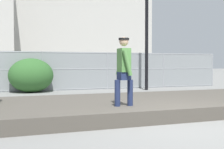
% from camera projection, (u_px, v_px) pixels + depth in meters
% --- Properties ---
extents(ground_plane, '(120.00, 120.00, 0.00)m').
position_uv_depth(ground_plane, '(181.00, 126.00, 6.19)').
color(ground_plane, slate).
extents(gravel_berm, '(16.26, 3.91, 0.31)m').
position_uv_depth(gravel_berm, '(136.00, 105.00, 8.24)').
color(gravel_berm, '#4C473F').
rests_on(gravel_berm, ground_plane).
extents(skateboard, '(0.81, 0.25, 0.07)m').
position_uv_depth(skateboard, '(124.00, 117.00, 6.97)').
color(skateboard, '#2D608C').
rests_on(skateboard, ground_plane).
extents(skater, '(0.73, 0.59, 1.82)m').
position_uv_depth(skater, '(124.00, 71.00, 6.93)').
color(skater, '#B2ADA8').
rests_on(skater, skateboard).
extents(chain_fence, '(16.11, 0.06, 1.85)m').
position_uv_depth(chain_fence, '(76.00, 71.00, 14.64)').
color(chain_fence, gray).
rests_on(chain_fence, ground_plane).
extents(street_lamp, '(0.44, 0.44, 6.27)m').
position_uv_depth(street_lamp, '(147.00, 9.00, 14.65)').
color(street_lamp, black).
rests_on(street_lamp, ground_plane).
extents(parked_car_mid, '(4.49, 2.12, 1.66)m').
position_uv_depth(parked_car_mid, '(84.00, 71.00, 18.88)').
color(parked_car_mid, '#566B4C').
rests_on(parked_car_mid, ground_plane).
extents(shrub_left, '(1.97, 1.61, 1.52)m').
position_uv_depth(shrub_left, '(31.00, 75.00, 13.46)').
color(shrub_left, '#2D5B28').
rests_on(shrub_left, ground_plane).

